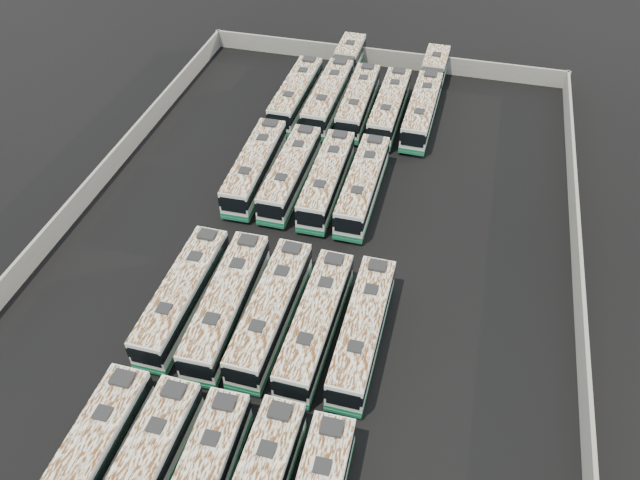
# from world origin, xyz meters

# --- Properties ---
(ground) EXTENTS (140.00, 140.00, 0.00)m
(ground) POSITION_xyz_m (0.00, 0.00, 0.00)
(ground) COLOR black
(ground) RESTS_ON ground
(perimeter_wall) EXTENTS (45.20, 73.20, 2.20)m
(perimeter_wall) POSITION_xyz_m (0.00, 0.00, 1.10)
(perimeter_wall) COLOR gray
(perimeter_wall) RESTS_ON ground
(bus_front_far_left) EXTENTS (2.84, 13.17, 3.71)m
(bus_front_far_left) POSITION_xyz_m (-7.79, -22.83, 1.90)
(bus_front_far_left) COLOR beige
(bus_front_far_left) RESTS_ON ground
(bus_midfront_far_left) EXTENTS (2.78, 12.88, 3.63)m
(bus_midfront_far_left) POSITION_xyz_m (-7.78, -8.19, 1.85)
(bus_midfront_far_left) COLOR beige
(bus_midfront_far_left) RESTS_ON ground
(bus_midfront_left) EXTENTS (3.07, 13.25, 3.72)m
(bus_midfront_left) POSITION_xyz_m (-4.12, -8.23, 1.90)
(bus_midfront_left) COLOR beige
(bus_midfront_left) RESTS_ON ground
(bus_midfront_center) EXTENTS (2.96, 13.02, 3.66)m
(bus_midfront_center) POSITION_xyz_m (-0.65, -8.04, 1.87)
(bus_midfront_center) COLOR beige
(bus_midfront_center) RESTS_ON ground
(bus_midfront_right) EXTENTS (2.93, 12.85, 3.61)m
(bus_midfront_right) POSITION_xyz_m (2.93, -8.29, 1.85)
(bus_midfront_right) COLOR beige
(bus_midfront_right) RESTS_ON ground
(bus_midfront_far_right) EXTENTS (2.73, 12.70, 3.58)m
(bus_midfront_far_right) POSITION_xyz_m (6.44, -8.07, 1.83)
(bus_midfront_far_right) COLOR beige
(bus_midfront_far_right) RESTS_ON ground
(bus_midback_far_left) EXTENTS (3.03, 13.01, 3.65)m
(bus_midback_far_left) POSITION_xyz_m (-7.83, 9.13, 1.87)
(bus_midback_far_left) COLOR beige
(bus_midback_far_left) RESTS_ON ground
(bus_midback_left) EXTENTS (2.82, 12.79, 3.60)m
(bus_midback_left) POSITION_xyz_m (-4.21, 9.06, 1.84)
(bus_midback_left) COLOR beige
(bus_midback_left) RESTS_ON ground
(bus_midback_center) EXTENTS (2.82, 12.84, 3.61)m
(bus_midback_center) POSITION_xyz_m (-0.58, 8.98, 1.85)
(bus_midback_center) COLOR beige
(bus_midback_center) RESTS_ON ground
(bus_midback_right) EXTENTS (2.78, 12.90, 3.63)m
(bus_midback_right) POSITION_xyz_m (2.93, 8.94, 1.86)
(bus_midback_right) COLOR beige
(bus_midback_right) RESTS_ON ground
(bus_back_far_left) EXTENTS (2.87, 13.03, 3.67)m
(bus_back_far_left) POSITION_xyz_m (-7.83, 23.49, 1.88)
(bus_back_far_left) COLOR beige
(bus_back_far_left) RESTS_ON ground
(bus_back_left) EXTENTS (2.97, 20.53, 3.72)m
(bus_back_left) POSITION_xyz_m (-4.09, 27.21, 1.90)
(bus_back_left) COLOR beige
(bus_back_left) RESTS_ON ground
(bus_back_center) EXTENTS (2.86, 12.77, 3.59)m
(bus_back_center) POSITION_xyz_m (-0.66, 23.74, 1.84)
(bus_back_center) COLOR beige
(bus_back_center) RESTS_ON ground
(bus_back_right) EXTENTS (2.80, 12.89, 3.63)m
(bus_back_right) POSITION_xyz_m (2.93, 23.47, 1.86)
(bus_back_right) COLOR beige
(bus_back_right) RESTS_ON ground
(bus_back_far_right) EXTENTS (3.06, 20.07, 3.63)m
(bus_back_far_right) POSITION_xyz_m (6.57, 27.04, 1.86)
(bus_back_far_right) COLOR beige
(bus_back_far_right) RESTS_ON ground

